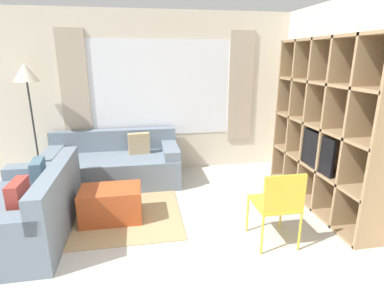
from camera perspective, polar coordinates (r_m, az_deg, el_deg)
name	(u,v)px	position (r m, az deg, el deg)	size (l,w,h in m)	color
wall_back	(161,94)	(5.23, -5.84, 9.48)	(5.66, 0.11, 2.70)	beige
wall_right	(338,105)	(4.52, 26.03, 6.76)	(0.07, 4.23, 2.70)	beige
area_rug	(92,211)	(4.27, -18.51, -12.03)	(2.29, 1.71, 0.01)	tan
shelving_unit	(329,126)	(4.30, 24.57, 3.06)	(0.43, 2.12, 2.21)	#232328
couch_main	(115,165)	(4.98, -14.52, -3.87)	(2.04, 0.93, 0.80)	slate
couch_side	(29,210)	(3.92, -28.56, -11.02)	(0.93, 1.61, 0.80)	slate
ottoman	(111,204)	(3.92, -15.12, -11.00)	(0.73, 0.46, 0.43)	#B74C23
floor_lamp	(27,80)	(5.15, -28.98, 10.63)	(0.36, 0.36, 1.88)	black
folding_chair	(278,202)	(3.31, 16.06, -10.52)	(0.44, 0.46, 0.86)	gold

